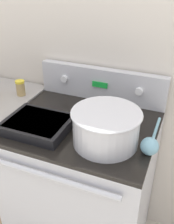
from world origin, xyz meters
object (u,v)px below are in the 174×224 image
Objects in this scene: ladle at (150,145)px; spice_jar_yellow_cap at (21,88)px; casserole_dish at (38,124)px; mixing_bowl at (106,126)px.

spice_jar_yellow_cap is (-0.81, 0.23, 0.02)m from ladle.
casserole_dish is at bearing -176.63° from ladle.
spice_jar_yellow_cap is at bearing 158.60° from mixing_bowl.
ladle is 3.65× the size of spice_jar_yellow_cap.
spice_jar_yellow_cap reaches higher than ladle.
mixing_bowl reaches higher than spice_jar_yellow_cap.
mixing_bowl is at bearing 3.63° from casserole_dish.
casserole_dish is 0.38m from spice_jar_yellow_cap.
mixing_bowl is at bearing -177.09° from ladle.
mixing_bowl reaches higher than casserole_dish.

